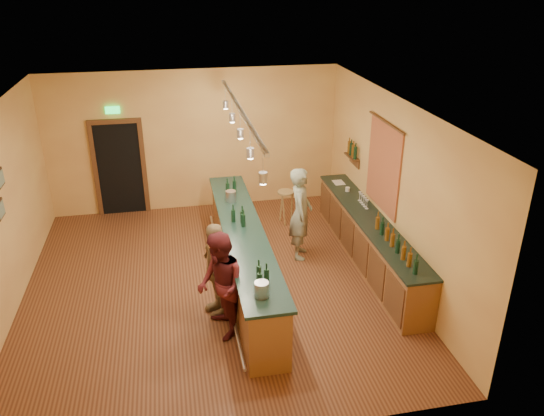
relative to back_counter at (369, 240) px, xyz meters
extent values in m
plane|color=#4E2816|center=(-2.97, -0.18, -0.49)|extent=(7.00, 7.00, 0.00)
cube|color=silver|center=(-2.97, -0.18, 2.71)|extent=(6.50, 7.00, 0.02)
cube|color=#C88A4B|center=(-2.97, 3.32, 1.11)|extent=(6.50, 0.02, 3.20)
cube|color=#C88A4B|center=(-2.97, -3.68, 1.11)|extent=(6.50, 0.02, 3.20)
cube|color=#C88A4B|center=(-6.22, -0.18, 1.11)|extent=(0.02, 7.00, 3.20)
cube|color=#C88A4B|center=(0.28, -0.18, 1.11)|extent=(0.02, 7.00, 3.20)
cube|color=black|center=(-4.67, 3.30, 0.56)|extent=(0.95, 0.06, 2.10)
cube|color=#4E2617|center=(-5.19, 3.28, 0.56)|extent=(0.10, 0.08, 2.10)
cube|color=#4E2617|center=(-4.14, 3.28, 0.56)|extent=(0.10, 0.08, 2.10)
cube|color=#4E2617|center=(-4.67, 3.28, 1.66)|extent=(1.15, 0.08, 0.10)
cube|color=#19E54C|center=(-4.67, 3.27, 1.91)|extent=(0.30, 0.04, 0.15)
cube|color=maroon|center=(0.26, 0.22, 1.36)|extent=(0.03, 1.40, 1.60)
cube|color=#4E2617|center=(0.19, 1.72, 1.06)|extent=(0.16, 0.55, 0.03)
cube|color=#4E2617|center=(0.26, 1.72, 0.96)|extent=(0.03, 0.55, 0.18)
cube|color=brown|center=(0.00, 0.02, -0.04)|extent=(0.55, 4.50, 0.90)
cube|color=black|center=(0.00, 0.02, 0.43)|extent=(0.60, 4.55, 0.04)
cylinder|color=silver|center=(0.00, 1.32, 0.50)|extent=(0.09, 0.09, 0.09)
cube|color=silver|center=(-0.03, 1.82, 0.46)|extent=(0.22, 0.30, 0.01)
cube|color=brown|center=(-2.41, -0.18, 0.01)|extent=(0.60, 5.00, 1.00)
cube|color=#152C25|center=(-2.41, -0.18, 0.54)|extent=(0.70, 5.10, 0.05)
cylinder|color=silver|center=(-2.77, -0.18, -0.34)|extent=(0.05, 5.00, 0.05)
cylinder|color=silver|center=(-2.46, -2.28, 0.67)|extent=(0.20, 0.20, 0.22)
cylinder|color=silver|center=(-2.46, 1.02, 0.67)|extent=(0.20, 0.20, 0.22)
cube|color=silver|center=(-2.41, -0.18, 2.65)|extent=(0.06, 4.60, 0.05)
cylinder|color=silver|center=(-2.41, -2.18, 2.46)|extent=(0.01, 0.01, 0.35)
cylinder|color=#A5A5AD|center=(-2.41, -2.18, 2.26)|extent=(0.11, 0.11, 0.14)
cylinder|color=#FFEABF|center=(-2.41, -2.18, 2.18)|extent=(0.08, 0.08, 0.02)
cylinder|color=silver|center=(-2.41, -1.18, 2.46)|extent=(0.01, 0.01, 0.35)
cylinder|color=#A5A5AD|center=(-2.41, -1.18, 2.26)|extent=(0.11, 0.11, 0.14)
cylinder|color=#FFEABF|center=(-2.41, -1.18, 2.18)|extent=(0.08, 0.08, 0.02)
cylinder|color=silver|center=(-2.41, -0.18, 2.46)|extent=(0.01, 0.01, 0.35)
cylinder|color=#A5A5AD|center=(-2.41, -0.18, 2.26)|extent=(0.11, 0.11, 0.14)
cylinder|color=#FFEABF|center=(-2.41, -0.18, 2.18)|extent=(0.08, 0.08, 0.02)
cylinder|color=silver|center=(-2.41, 0.82, 2.46)|extent=(0.01, 0.01, 0.35)
cylinder|color=#A5A5AD|center=(-2.41, 0.82, 2.26)|extent=(0.11, 0.11, 0.14)
cylinder|color=#FFEABF|center=(-2.41, 0.82, 2.18)|extent=(0.08, 0.08, 0.02)
cylinder|color=silver|center=(-2.41, 1.82, 2.46)|extent=(0.01, 0.01, 0.35)
cylinder|color=#A5A5AD|center=(-2.41, 1.82, 2.26)|extent=(0.11, 0.11, 0.14)
cylinder|color=#FFEABF|center=(-2.41, 1.82, 2.18)|extent=(0.08, 0.08, 0.02)
imported|color=gray|center=(-1.20, 0.53, 0.42)|extent=(0.59, 0.75, 1.81)
imported|color=#59191E|center=(-2.96, -1.60, 0.36)|extent=(0.76, 0.91, 1.70)
imported|color=#997A51|center=(-2.97, -1.04, 0.32)|extent=(0.63, 1.01, 1.61)
cylinder|color=olive|center=(-1.15, 2.02, 0.24)|extent=(0.36, 0.36, 0.04)
cylinder|color=olive|center=(-1.01, 2.02, -0.13)|extent=(0.04, 0.04, 0.71)
cylinder|color=olive|center=(-1.22, 2.14, -0.13)|extent=(0.04, 0.04, 0.71)
cylinder|color=olive|center=(-1.22, 1.90, -0.13)|extent=(0.04, 0.04, 0.71)
camera|label=1|loc=(-3.52, -8.30, 4.66)|focal=35.00mm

